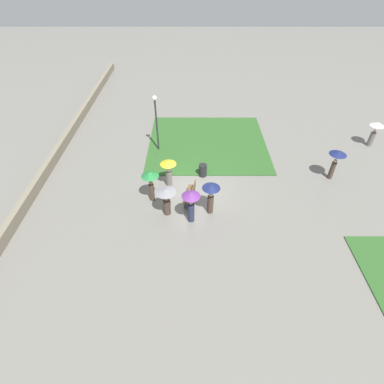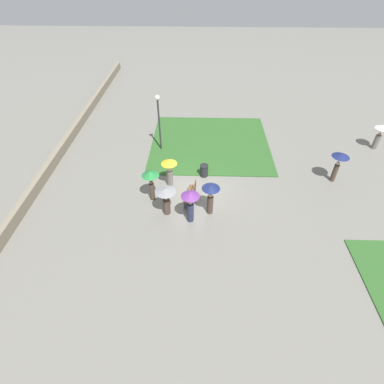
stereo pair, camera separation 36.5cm
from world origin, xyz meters
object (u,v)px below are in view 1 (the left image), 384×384
Objects in this scene: park_bench at (191,194)px; trash_bin at (203,170)px; crowd_person_grey at (166,197)px; crowd_person_navy at (211,193)px; lamp_post at (156,116)px; lone_walker_mid_plaza at (336,159)px; lone_walker_far_path at (375,130)px; crowd_person_yellow at (168,169)px; crowd_person_green at (150,179)px; crowd_person_purple at (191,201)px.

trash_bin is at bearing 172.07° from park_bench.
crowd_person_navy is (-0.12, 2.38, 0.20)m from crowd_person_grey.
park_bench is 1.74m from crowd_person_navy.
lone_walker_mid_plaza is at bearing 73.38° from lamp_post.
lone_walker_far_path is 5.86m from lone_walker_mid_plaza.
crowd_person_navy reaches higher than trash_bin.
crowd_person_grey is 2.53m from crowd_person_yellow.
crowd_person_green is 2.82m from crowd_person_purple.
lamp_post reaches higher than crowd_person_yellow.
crowd_person_grey is at bearing 117.51° from crowd_person_navy.
trash_bin is 0.41× the size of crowd_person_purple.
crowd_person_grey is 2.39m from crowd_person_navy.
lone_walker_mid_plaza is (3.34, 11.20, -1.17)m from lamp_post.
crowd_person_green reaches higher than park_bench.
lamp_post reaches higher than park_bench.
crowd_person_green is 1.01× the size of lone_walker_mid_plaza.
crowd_person_grey is 0.96× the size of crowd_person_yellow.
lone_walker_far_path is at bearing 92.32° from lamp_post.
crowd_person_purple is (7.13, 2.37, -1.25)m from lamp_post.
crowd_person_green is at bearing 70.22° from crowd_person_grey.
crowd_person_green is 1.68m from crowd_person_yellow.
crowd_person_grey is at bearing -30.46° from trash_bin.
lamp_post is at bearing 39.91° from crowd_person_grey.
crowd_person_yellow is (-2.41, -2.41, -0.19)m from crowd_person_navy.
lamp_post is 4.92m from trash_bin.
crowd_person_yellow is (0.97, -2.09, 0.80)m from trash_bin.
crowd_person_navy is at bearing 55.86° from park_bench.
lamp_post is at bearing 85.16° from crowd_person_yellow.
trash_bin is 4.22m from crowd_person_purple.
crowd_person_yellow reaches higher than crowd_person_grey.
crowd_person_green is at bearing 1.16° from lamp_post.
crowd_person_grey is 10.66m from lone_walker_mid_plaza.
lamp_post is 2.17× the size of lone_walker_far_path.
crowd_person_grey reaches higher than trash_bin.
lamp_post is 2.02× the size of crowd_person_green.
lamp_post is 4.99× the size of trash_bin.
crowd_person_grey is 0.87× the size of crowd_person_purple.
crowd_person_yellow is at bearing 13.96° from lamp_post.
crowd_person_yellow is at bearing 31.72° from crowd_person_grey.
crowd_person_navy is 0.99× the size of crowd_person_purple.
lone_walker_mid_plaza is (-2.12, 8.84, 1.00)m from park_bench.
trash_bin is at bearing 0.42° from crowd_person_grey.
crowd_person_purple is at bearing 9.79° from park_bench.
park_bench is 0.43× the size of lamp_post.
crowd_person_yellow is (-1.38, 0.90, -0.32)m from crowd_person_green.
crowd_person_grey is 0.93× the size of lone_walker_far_path.
lamp_post reaches higher than lone_walker_far_path.
crowd_person_navy is at bearing 72.62° from crowd_person_purple.
crowd_person_yellow is at bearing -37.57° from lone_walker_far_path.
lone_walker_far_path reaches higher than trash_bin.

